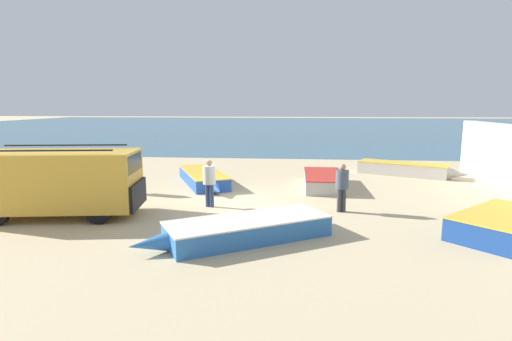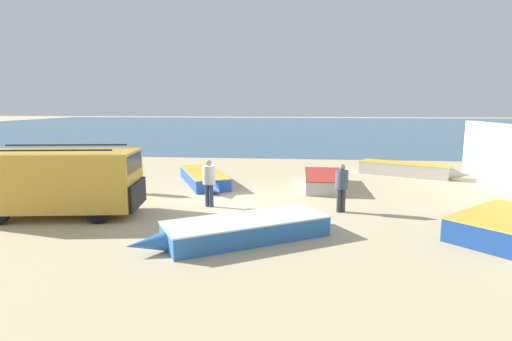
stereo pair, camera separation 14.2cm
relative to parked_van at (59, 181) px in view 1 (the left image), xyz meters
The scene contains 12 objects.
ground_plane 5.80m from the parked_van, 22.18° to the left, with size 200.00×200.00×0.00m, color tan.
sea_water 54.41m from the parked_van, 84.44° to the left, with size 120.00×80.00×0.01m, color #33607A.
parked_van is the anchor object (origin of this frame).
fishing_rowboat_0 10.21m from the parked_van, 32.76° to the left, with size 1.61×4.47×0.58m.
fishing_rowboat_1 7.10m from the parked_van, 110.92° to the left, with size 2.12×4.98×0.63m.
fishing_rowboat_2 6.27m from the parked_van, 15.19° to the right, with size 4.98×3.55×0.55m.
fishing_rowboat_3 6.48m from the parked_van, 58.92° to the left, with size 3.14×5.17×0.55m.
fishing_rowboat_4 13.03m from the parked_van, ahead, with size 3.67×3.60×0.64m.
fishing_rowboat_5 15.50m from the parked_van, 33.75° to the left, with size 4.99×3.03×0.63m.
fisherman_0 4.71m from the parked_van, 20.33° to the left, with size 0.43×0.43×1.65m.
fisherman_1 8.98m from the parked_van, ahead, with size 0.42×0.42×1.60m.
fisherman_2 3.55m from the parked_van, 85.97° to the left, with size 0.47×0.47×1.78m.
Camera 1 is at (2.02, -13.72, 3.50)m, focal length 28.00 mm.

